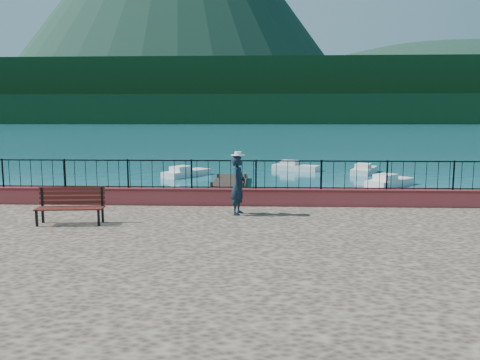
# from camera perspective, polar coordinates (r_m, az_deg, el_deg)

# --- Properties ---
(ground) EXTENTS (2000.00, 2000.00, 0.00)m
(ground) POSITION_cam_1_polar(r_m,az_deg,el_deg) (12.76, 3.15, -11.53)
(ground) COLOR #19596B
(ground) RESTS_ON ground
(parapet) EXTENTS (28.00, 0.46, 0.58)m
(parapet) POSITION_cam_1_polar(r_m,az_deg,el_deg) (15.99, 3.02, -2.08)
(parapet) COLOR #A53B41
(parapet) RESTS_ON promenade
(railing) EXTENTS (27.00, 0.05, 0.95)m
(railing) POSITION_cam_1_polar(r_m,az_deg,el_deg) (15.87, 3.04, 0.64)
(railing) COLOR black
(railing) RESTS_ON parapet
(dock) EXTENTS (2.00, 16.00, 0.30)m
(dock) POSITION_cam_1_polar(r_m,az_deg,el_deg) (24.46, -1.90, -1.85)
(dock) COLOR #2D231C
(dock) RESTS_ON ground
(far_forest) EXTENTS (900.00, 60.00, 18.00)m
(far_forest) POSITION_cam_1_polar(r_m,az_deg,el_deg) (312.09, 2.46, 8.55)
(far_forest) COLOR black
(far_forest) RESTS_ON ground
(foothills) EXTENTS (900.00, 120.00, 44.00)m
(foothills) POSITION_cam_1_polar(r_m,az_deg,el_deg) (372.48, 2.46, 10.40)
(foothills) COLOR black
(foothills) RESTS_ON ground
(companion_hill) EXTENTS (448.00, 384.00, 180.00)m
(companion_hill) POSITION_cam_1_polar(r_m,az_deg,el_deg) (612.98, 23.62, 6.64)
(companion_hill) COLOR #142D23
(companion_hill) RESTS_ON ground
(park_bench) EXTENTS (1.89, 0.77, 1.02)m
(park_bench) POSITION_cam_1_polar(r_m,az_deg,el_deg) (14.03, -19.94, -3.84)
(park_bench) COLOR black
(park_bench) RESTS_ON promenade
(person) EXTENTS (0.58, 0.75, 1.83)m
(person) POSITION_cam_1_polar(r_m,az_deg,el_deg) (14.41, -0.22, -0.62)
(person) COLOR black
(person) RESTS_ON promenade
(hat) EXTENTS (0.44, 0.44, 0.12)m
(hat) POSITION_cam_1_polar(r_m,az_deg,el_deg) (14.30, -0.23, 3.25)
(hat) COLOR silver
(hat) RESTS_ON person
(boat_0) EXTENTS (4.10, 2.36, 0.80)m
(boat_0) POSITION_cam_1_polar(r_m,az_deg,el_deg) (21.40, -7.25, -2.61)
(boat_0) COLOR silver
(boat_0) RESTS_ON ground
(boat_1) EXTENTS (4.46, 1.76, 0.80)m
(boat_1) POSITION_cam_1_polar(r_m,az_deg,el_deg) (22.17, 17.08, -2.53)
(boat_1) COLOR silver
(boat_1) RESTS_ON ground
(boat_2) EXTENTS (3.50, 3.46, 0.80)m
(boat_2) POSITION_cam_1_polar(r_m,az_deg,el_deg) (30.13, 17.83, 0.06)
(boat_2) COLOR silver
(boat_2) RESTS_ON ground
(boat_3) EXTENTS (3.22, 3.94, 0.80)m
(boat_3) POSITION_cam_1_polar(r_m,az_deg,el_deg) (33.65, -6.54, 1.14)
(boat_3) COLOR silver
(boat_3) RESTS_ON ground
(boat_4) EXTENTS (3.83, 2.73, 0.80)m
(boat_4) POSITION_cam_1_polar(r_m,az_deg,el_deg) (37.42, 6.82, 1.80)
(boat_4) COLOR silver
(boat_4) RESTS_ON ground
(boat_5) EXTENTS (2.69, 3.98, 0.80)m
(boat_5) POSITION_cam_1_polar(r_m,az_deg,el_deg) (36.40, 14.93, 1.43)
(boat_5) COLOR silver
(boat_5) RESTS_ON ground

